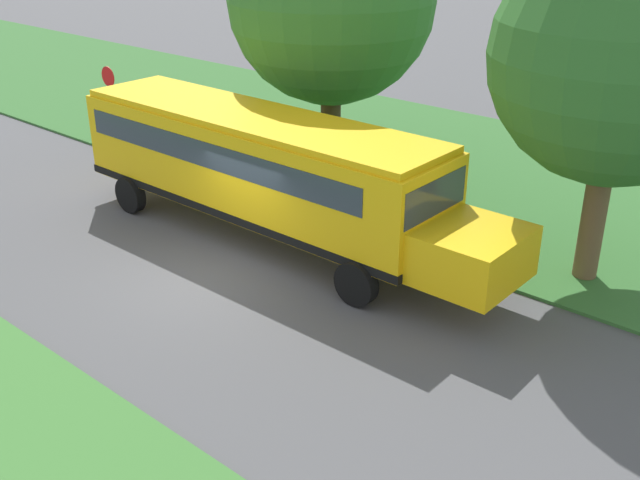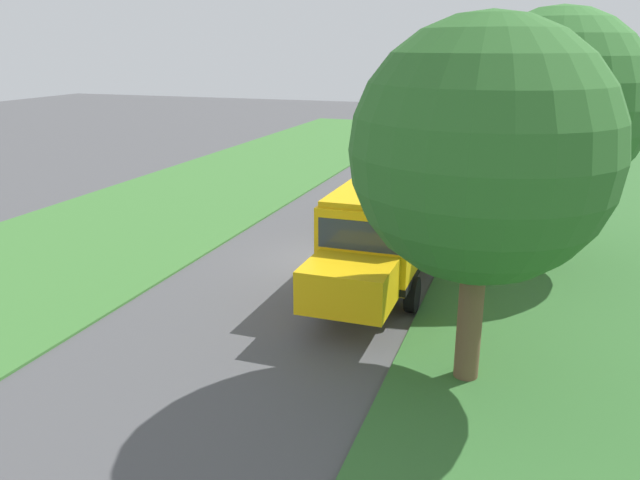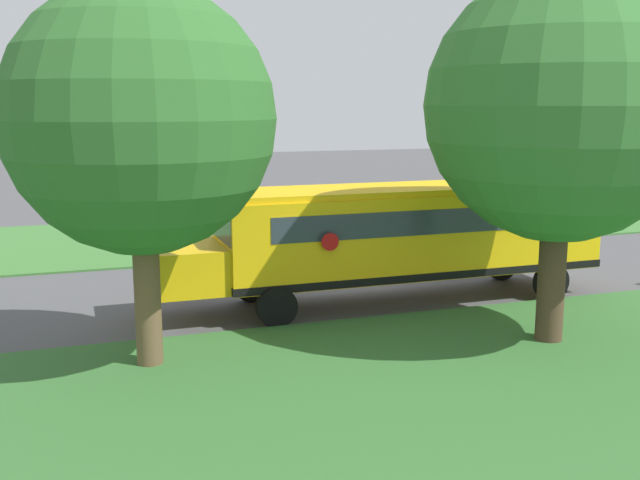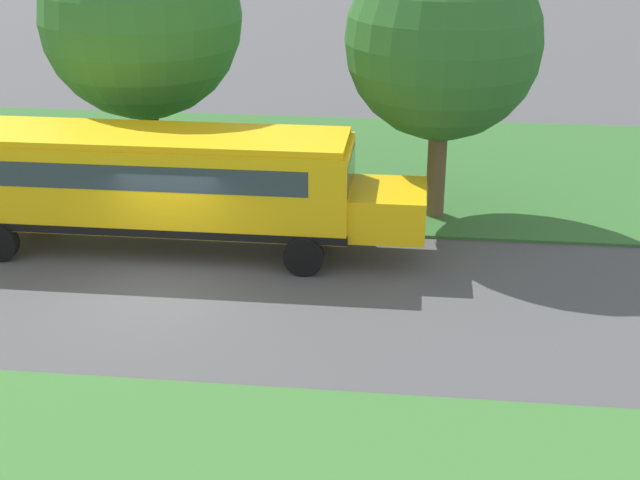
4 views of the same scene
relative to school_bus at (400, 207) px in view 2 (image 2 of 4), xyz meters
The scene contains 7 objects.
ground_plane 3.25m from the school_bus, 12.70° to the left, with size 120.00×120.00×0.00m, color #4C4C4F.
grass_far_side 11.72m from the school_bus, ahead, with size 10.00×80.00×0.07m, color #3D7533.
school_bus is the anchor object (origin of this frame).
oak_tree_beside_bus 5.83m from the school_bus, 159.45° to the right, with size 5.90×5.90×8.26m.
oak_tree_roadside_mid 8.38m from the school_bus, 112.93° to the left, with size 5.33×5.33×7.72m.
stop_sign 9.57m from the school_bus, 102.34° to the right, with size 0.08×0.68×2.74m.
trash_bin 11.02m from the school_bus, 110.34° to the right, with size 0.56×0.56×0.90m, color #2D4C33.
Camera 2 is at (-6.65, 19.21, 7.08)m, focal length 35.00 mm.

